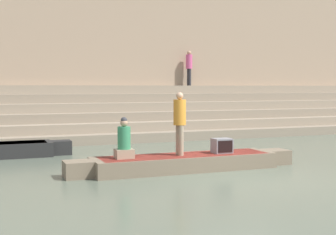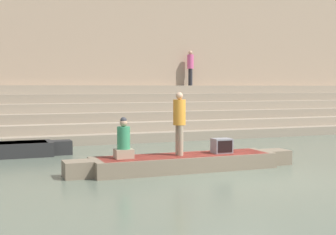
# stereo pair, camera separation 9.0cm
# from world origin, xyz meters

# --- Properties ---
(ground_plane) EXTENTS (120.00, 120.00, 0.00)m
(ground_plane) POSITION_xyz_m (0.00, 0.00, 0.00)
(ground_plane) COLOR #566051
(ghat_steps) EXTENTS (36.00, 3.91, 2.23)m
(ghat_steps) POSITION_xyz_m (0.00, 9.79, 0.80)
(ghat_steps) COLOR gray
(ghat_steps) RESTS_ON ground
(back_wall) EXTENTS (34.20, 1.28, 7.19)m
(back_wall) POSITION_xyz_m (0.00, 11.79, 3.57)
(back_wall) COLOR tan
(back_wall) RESTS_ON ground
(rowboat_main) EXTENTS (6.21, 1.28, 0.40)m
(rowboat_main) POSITION_xyz_m (-0.87, 1.36, 0.21)
(rowboat_main) COLOR #756651
(rowboat_main) RESTS_ON ground
(person_standing) EXTENTS (0.32, 0.32, 1.63)m
(person_standing) POSITION_xyz_m (-1.01, 1.35, 1.34)
(person_standing) COLOR gray
(person_standing) RESTS_ON rowboat_main
(person_rowing) EXTENTS (0.45, 0.35, 1.02)m
(person_rowing) POSITION_xyz_m (-2.49, 1.37, 0.81)
(person_rowing) COLOR gray
(person_rowing) RESTS_ON rowboat_main
(tv_set) EXTENTS (0.50, 0.39, 0.39)m
(tv_set) POSITION_xyz_m (0.20, 1.32, 0.59)
(tv_set) COLOR slate
(tv_set) RESTS_ON rowboat_main
(person_on_steps) EXTENTS (0.31, 0.31, 1.66)m
(person_on_steps) POSITION_xyz_m (3.48, 10.87, 3.19)
(person_on_steps) COLOR #28282D
(person_on_steps) RESTS_ON ghat_steps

